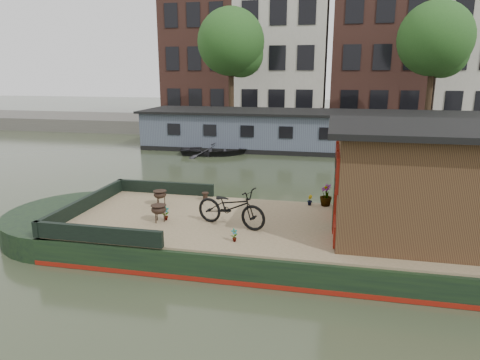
% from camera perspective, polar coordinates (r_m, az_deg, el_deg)
% --- Properties ---
extents(ground, '(120.00, 120.00, 0.00)m').
position_cam_1_polar(ground, '(10.43, 9.83, -9.47)').
color(ground, '#2D3824').
rests_on(ground, ground).
extents(houseboat_hull, '(14.01, 4.02, 0.60)m').
position_cam_1_polar(houseboat_hull, '(10.45, 2.51, -7.61)').
color(houseboat_hull, black).
rests_on(houseboat_hull, ground).
extents(houseboat_deck, '(11.80, 3.80, 0.05)m').
position_cam_1_polar(houseboat_deck, '(10.20, 9.97, -6.25)').
color(houseboat_deck, '#947C5B').
rests_on(houseboat_deck, houseboat_hull).
extents(bow_bulwark, '(3.00, 4.00, 0.35)m').
position_cam_1_polar(bow_bulwark, '(11.45, -16.24, -3.28)').
color(bow_bulwark, black).
rests_on(bow_bulwark, houseboat_deck).
extents(cabin, '(4.00, 3.50, 2.42)m').
position_cam_1_polar(cabin, '(10.02, 22.86, -0.05)').
color(cabin, black).
rests_on(cabin, houseboat_deck).
extents(bicycle, '(1.88, 1.10, 0.93)m').
position_cam_1_polar(bicycle, '(9.93, -1.21, -3.61)').
color(bicycle, black).
rests_on(bicycle, houseboat_deck).
extents(potted_plant_a, '(0.22, 0.20, 0.34)m').
position_cam_1_polar(potted_plant_a, '(10.56, -9.90, -4.41)').
color(potted_plant_a, brown).
rests_on(potted_plant_a, houseboat_deck).
extents(potted_plant_b, '(0.15, 0.18, 0.28)m').
position_cam_1_polar(potted_plant_b, '(11.73, 9.27, -2.66)').
color(potted_plant_b, brown).
rests_on(potted_plant_b, houseboat_deck).
extents(potted_plant_d, '(0.45, 0.45, 0.59)m').
position_cam_1_polar(potted_plant_d, '(11.72, 11.38, -1.97)').
color(potted_plant_d, maroon).
rests_on(potted_plant_d, houseboat_deck).
extents(potted_plant_e, '(0.18, 0.17, 0.29)m').
position_cam_1_polar(potted_plant_e, '(9.14, -0.77, -7.37)').
color(potted_plant_e, '#A75B31').
rests_on(potted_plant_e, houseboat_deck).
extents(brazier_front, '(0.43, 0.43, 0.42)m').
position_cam_1_polar(brazier_front, '(10.46, -10.77, -4.40)').
color(brazier_front, black).
rests_on(brazier_front, houseboat_deck).
extents(brazier_rear, '(0.39, 0.39, 0.41)m').
position_cam_1_polar(brazier_rear, '(11.74, -10.60, -2.37)').
color(brazier_rear, black).
rests_on(brazier_rear, houseboat_deck).
extents(bollard_port, '(0.20, 0.20, 0.22)m').
position_cam_1_polar(bollard_port, '(12.07, -4.66, -2.18)').
color(bollard_port, black).
rests_on(bollard_port, houseboat_deck).
extents(bollard_stbd, '(0.21, 0.21, 0.23)m').
position_cam_1_polar(bollard_stbd, '(10.38, -23.25, -6.03)').
color(bollard_stbd, black).
rests_on(bollard_stbd, houseboat_deck).
extents(dinghy, '(3.86, 3.12, 0.71)m').
position_cam_1_polar(dinghy, '(22.21, -3.47, 4.30)').
color(dinghy, black).
rests_on(dinghy, ground).
extents(far_houseboat, '(20.40, 4.40, 2.11)m').
position_cam_1_polar(far_houseboat, '(23.79, 11.49, 6.20)').
color(far_houseboat, '#47525F').
rests_on(far_houseboat, ground).
extents(quay, '(60.00, 6.00, 0.90)m').
position_cam_1_polar(quay, '(30.30, 11.66, 6.86)').
color(quay, '#47443F').
rests_on(quay, ground).
extents(townhouse_row, '(27.25, 8.00, 16.50)m').
position_cam_1_polar(townhouse_row, '(37.26, 12.68, 19.61)').
color(townhouse_row, brown).
rests_on(townhouse_row, ground).
extents(tree_left, '(4.40, 4.40, 7.40)m').
position_cam_1_polar(tree_left, '(29.45, -0.89, 17.55)').
color(tree_left, '#332316').
rests_on(tree_left, quay).
extents(tree_right, '(4.40, 4.40, 7.40)m').
position_cam_1_polar(tree_right, '(29.29, 24.78, 16.33)').
color(tree_right, '#332316').
rests_on(tree_right, quay).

